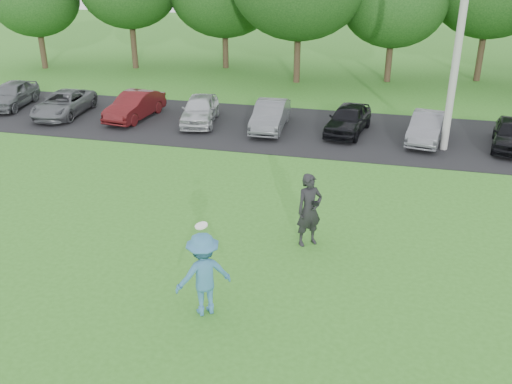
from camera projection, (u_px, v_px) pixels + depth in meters
ground at (220, 307)px, 12.84m from camera, size 100.00×100.00×0.00m
parking_lot at (308, 130)px, 24.35m from camera, size 32.00×6.50×0.03m
utility_pole at (463, 11)px, 20.09m from camera, size 0.28×0.28×10.36m
frisbee_player at (204, 274)px, 12.28m from camera, size 1.44×1.32×2.25m
camera_bystander at (309, 210)px, 15.06m from camera, size 0.88×0.84×2.02m
parked_cars at (309, 117)px, 24.03m from camera, size 30.78×4.57×1.22m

